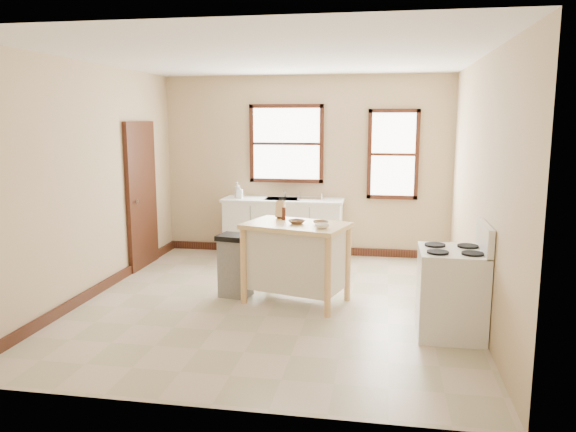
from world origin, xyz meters
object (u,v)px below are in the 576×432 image
Objects in this scene: soap_bottle_b at (239,192)px; dish_rack at (311,196)px; kitchen_island at (296,263)px; bowl_b at (321,223)px; soap_bottle_a at (237,190)px; pepper_grinder at (284,214)px; bowl_c at (322,226)px; knife_block at (280,210)px; bowl_a at (297,222)px; gas_stove at (452,279)px; trash_bin at (236,265)px.

dish_rack is at bearing 2.06° from soap_bottle_b.
bowl_b reaches higher than kitchen_island.
dish_rack is at bearing 100.43° from bowl_b.
soap_bottle_a reaches higher than kitchen_island.
kitchen_island is 7.68× the size of pepper_grinder.
soap_bottle_b is 1.34× the size of pepper_grinder.
soap_bottle_b is 1.19× the size of bowl_b.
dish_rack reaches higher than bowl_c.
pepper_grinder is at bearing -58.29° from knife_block.
pepper_grinder is at bearing 154.74° from bowl_b.
bowl_a is at bearing 179.95° from bowl_b.
gas_stove is at bearing -7.91° from kitchen_island.
bowl_c is (1.60, -2.35, -0.08)m from soap_bottle_a.
bowl_b is at bearing -56.10° from soap_bottle_b.
soap_bottle_b reaches higher than kitchen_island.
kitchen_island is at bearing -49.43° from knife_block.
soap_bottle_a reaches higher than bowl_a.
pepper_grinder is at bearing 153.21° from gas_stove.
knife_block is at bearing -42.13° from soap_bottle_a.
pepper_grinder is at bearing 130.98° from bowl_a.
soap_bottle_a is at bearing 136.62° from kitchen_island.
kitchen_island is at bearing 119.95° from bowl_a.
bowl_b is at bearing -54.83° from dish_rack.
soap_bottle_a reaches higher than soap_bottle_b.
dish_rack is at bearing 19.86° from soap_bottle_a.
soap_bottle_b is 1.11× the size of bowl_a.
kitchen_island is 0.64m from bowl_c.
kitchen_island is 0.49m from bowl_a.
bowl_b is at bearing 4.28° from trash_bin.
bowl_b is (0.47, -0.22, -0.05)m from pepper_grinder.
trash_bin is 0.67× the size of gas_stove.
dish_rack is at bearing 83.08° from trash_bin.
soap_bottle_b reaches higher than bowl_c.
trash_bin is (-1.05, 0.12, -0.58)m from bowl_b.
bowl_b is 1.04× the size of bowl_c.
dish_rack is 2.42m from bowl_c.
pepper_grinder is 0.89× the size of bowl_b.
bowl_c is at bearing -57.99° from soap_bottle_b.
pepper_grinder reaches higher than bowl_b.
pepper_grinder is 0.83× the size of bowl_a.
bowl_a is 0.39m from bowl_c.
trash_bin is at bearing 163.04° from bowl_c.
trash_bin is at bearing -169.60° from pepper_grinder.
gas_stove reaches higher than trash_bin.
bowl_a is at bearing -61.41° from soap_bottle_b.
pepper_grinder is at bearing -42.17° from soap_bottle_a.
bowl_c is at bearing -40.52° from pepper_grinder.
knife_block is 1.11× the size of bowl_a.
knife_block is 0.18× the size of gas_stove.
soap_bottle_a reaches higher than pepper_grinder.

